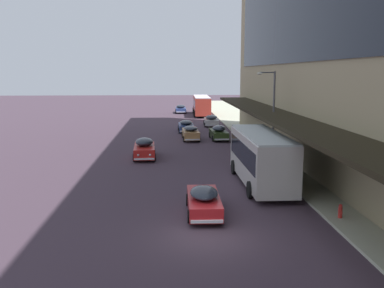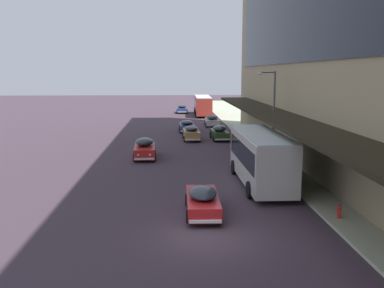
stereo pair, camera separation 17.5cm
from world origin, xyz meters
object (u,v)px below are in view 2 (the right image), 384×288
Objects in this scene: street_lamp at (272,109)px; fire_hydrant at (339,211)px; transit_bus_kerbside_front at (261,156)px; sedan_oncoming_front at (182,109)px; sedan_far_back at (187,126)px; sedan_oncoming_rear at (145,148)px; sedan_second_mid at (191,133)px; sedan_second_near at (203,200)px; sedan_lead_mid at (212,120)px; transit_bus_kerbside_rear at (203,104)px; sedan_lead_near at (219,133)px; pedestrian_at_kerb at (297,167)px.

street_lamp is 14.41m from fire_hydrant.
sedan_oncoming_front is at bearing 94.26° from transit_bus_kerbside_front.
sedan_far_back reaches higher than fire_hydrant.
sedan_oncoming_rear reaches higher than fire_hydrant.
sedan_second_mid reaches higher than sedan_second_near.
street_lamp is at bearing -84.28° from sedan_lead_mid.
street_lamp is (2.30, 6.99, 2.35)m from transit_bus_kerbside_front.
sedan_far_back is 0.65× the size of street_lamp.
transit_bus_kerbside_front is 7.49m from fire_hydrant.
transit_bus_kerbside_rear is 26.72m from sedan_lead_near.
sedan_lead_near is 6.66× the size of fire_hydrant.
pedestrian_at_kerb is (6.13, -25.56, 0.46)m from sedan_far_back.
street_lamp is at bearing -12.97° from sedan_oncoming_rear.
sedan_oncoming_rear is at bearing 122.75° from fire_hydrant.
sedan_far_back is 1.00× the size of sedan_oncoming_front.
transit_bus_kerbside_front is 1.97× the size of sedan_second_mid.
street_lamp is (2.63, -38.72, 2.45)m from transit_bus_kerbside_rear.
street_lamp is at bearing -71.74° from sedan_far_back.
transit_bus_kerbside_front is 1.30× the size of street_lamp.
street_lamp reaches higher than transit_bus_kerbside_rear.
transit_bus_kerbside_rear is 5.93× the size of pedestrian_at_kerb.
sedan_lead_mid is (3.43, 12.10, -0.03)m from sedan_second_mid.
sedan_far_back is 6.61× the size of fire_hydrant.
sedan_second_mid is 6.76× the size of fire_hydrant.
sedan_second_mid is 0.96× the size of sedan_lead_mid.
transit_bus_kerbside_front reaches higher than sedan_lead_mid.
sedan_second_mid is at bearing 65.32° from sedan_oncoming_rear.
sedan_second_mid is at bearing 115.93° from street_lamp.
sedan_oncoming_rear is 1.02× the size of sedan_oncoming_front.
sedan_lead_mid is 24.50m from street_lamp.
sedan_lead_near is 12.10m from sedan_lead_mid.
sedan_second_near is at bearing -91.35° from sedan_second_mid.
sedan_second_near is at bearing -94.24° from transit_bus_kerbside_rear.
sedan_oncoming_front is 57.38m from fire_hydrant.
sedan_second_mid is at bearing -89.64° from sedan_oncoming_front.
fire_hydrant is (2.81, -52.62, -1.36)m from transit_bus_kerbside_rear.
transit_bus_kerbside_front is at bearing -81.55° from sedan_far_back.
sedan_second_near is (-3.79, -51.20, -1.13)m from transit_bus_kerbside_rear.
sedan_oncoming_front is at bearing 89.60° from sedan_second_near.
transit_bus_kerbside_rear is 51.35m from sedan_second_near.
sedan_far_back is at bearing -90.09° from sedan_oncoming_front.
street_lamp is at bearing 90.42° from pedestrian_at_kerb.
sedan_lead_mid is (-0.11, 31.11, -1.21)m from transit_bus_kerbside_front.
sedan_second_mid reaches higher than fire_hydrant.
sedan_oncoming_rear is (-4.44, -9.65, 0.06)m from sedan_second_mid.
transit_bus_kerbside_rear reaches higher than sedan_second_mid.
transit_bus_kerbside_front is 2.01× the size of sedan_oncoming_front.
sedan_oncoming_front is (4.24, 40.78, -0.09)m from sedan_oncoming_rear.
sedan_oncoming_rear is 19.34m from fire_hydrant.
sedan_lead_near is at bearing 91.50° from transit_bus_kerbside_front.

